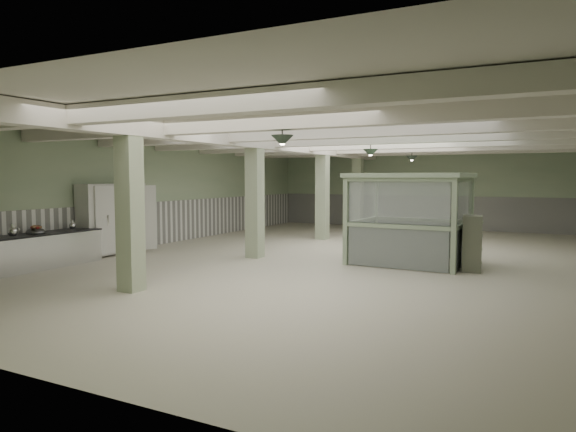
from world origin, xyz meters
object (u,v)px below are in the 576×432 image
at_px(prep_counter, 7,255).
at_px(walkin_cooler, 113,220).
at_px(guard_booth, 410,202).
at_px(filing_cabinet, 472,243).

bearing_deg(prep_counter, walkin_cooler, 91.37).
height_order(prep_counter, guard_booth, guard_booth).
distance_m(walkin_cooler, filing_cabinet, 10.30).
distance_m(walkin_cooler, guard_booth, 8.80).
xyz_separation_m(prep_counter, walkin_cooler, (-0.08, 3.50, 0.59)).
height_order(guard_booth, filing_cabinet, guard_booth).
relative_size(prep_counter, guard_booth, 1.63).
relative_size(walkin_cooler, filing_cabinet, 1.64).
bearing_deg(guard_booth, prep_counter, -141.80).
xyz_separation_m(prep_counter, guard_booth, (8.31, 6.06, 1.22)).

